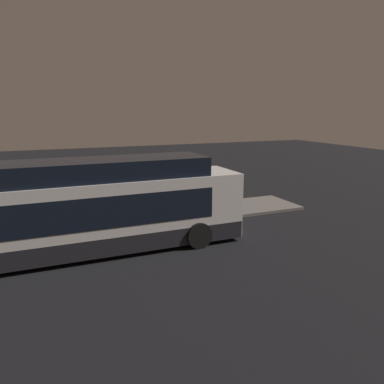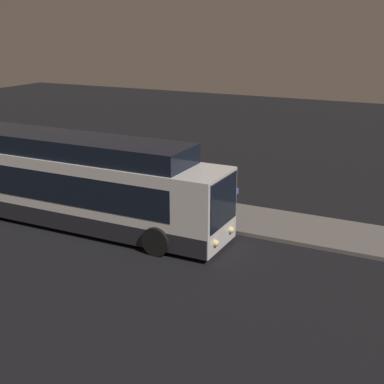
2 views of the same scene
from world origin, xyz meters
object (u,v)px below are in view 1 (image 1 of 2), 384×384
object	(u,v)px
bus_lead	(81,212)
sign_post	(61,191)
passenger_boarding	(165,202)
suitcase	(155,213)
passenger_with_bags	(166,193)
passenger_waiting	(160,197)

from	to	relation	value
bus_lead	sign_post	distance (m)	3.31
passenger_boarding	suitcase	bearing A→B (deg)	-100.48
passenger_with_bags	sign_post	distance (m)	5.51
bus_lead	passenger_waiting	distance (m)	5.14
passenger_boarding	passenger_with_bags	xyz separation A→B (m)	(0.76, 2.14, -0.08)
suitcase	sign_post	bearing A→B (deg)	171.56
passenger_boarding	suitcase	distance (m)	0.83
bus_lead	sign_post	bearing A→B (deg)	98.37
passenger_waiting	sign_post	bearing A→B (deg)	52.55
passenger_boarding	sign_post	world-z (taller)	sign_post
passenger_waiting	passenger_with_bags	world-z (taller)	passenger_waiting
passenger_waiting	sign_post	xyz separation A→B (m)	(-4.58, 0.21, 0.70)
bus_lead	sign_post	xyz separation A→B (m)	(-0.48, 3.26, 0.21)
passenger_boarding	sign_post	bearing A→B (deg)	-67.24
bus_lead	passenger_waiting	bearing A→B (deg)	36.60
passenger_boarding	sign_post	size ratio (longest dim) A/B	0.63
passenger_waiting	sign_post	size ratio (longest dim) A/B	0.66
passenger_with_bags	suitcase	distance (m)	2.13
passenger_boarding	passenger_with_bags	bearing A→B (deg)	-163.96
passenger_with_bags	suitcase	xyz separation A→B (m)	(-1.16, -1.71, -0.51)
suitcase	sign_post	distance (m)	4.42
bus_lead	passenger_boarding	bearing A→B (deg)	28.52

